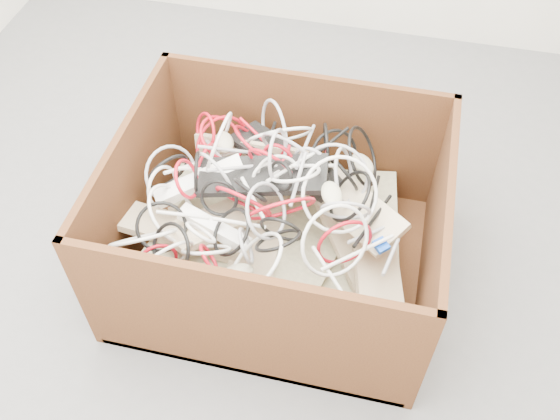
% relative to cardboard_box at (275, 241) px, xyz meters
% --- Properties ---
extents(ground, '(3.00, 3.00, 0.00)m').
position_rel_cardboard_box_xyz_m(ground, '(-0.25, 0.10, -0.15)').
color(ground, '#595A5C').
rests_on(ground, ground).
extents(cardboard_box, '(1.06, 0.89, 0.56)m').
position_rel_cardboard_box_xyz_m(cardboard_box, '(0.00, 0.00, 0.00)').
color(cardboard_box, '#371A0D').
rests_on(cardboard_box, ground).
extents(keyboard_pile, '(1.03, 0.78, 0.36)m').
position_rel_cardboard_box_xyz_m(keyboard_pile, '(0.00, 0.01, 0.13)').
color(keyboard_pile, beige).
rests_on(keyboard_pile, cardboard_box).
extents(mice_scatter, '(0.70, 0.62, 0.19)m').
position_rel_cardboard_box_xyz_m(mice_scatter, '(-0.03, 0.04, 0.22)').
color(mice_scatter, '#B8B394').
rests_on(mice_scatter, keyboard_pile).
extents(power_strip_left, '(0.29, 0.21, 0.13)m').
position_rel_cardboard_box_xyz_m(power_strip_left, '(-0.26, 0.02, 0.23)').
color(power_strip_left, white).
rests_on(power_strip_left, keyboard_pile).
extents(power_strip_right, '(0.26, 0.11, 0.08)m').
position_rel_cardboard_box_xyz_m(power_strip_right, '(-0.17, -0.13, 0.19)').
color(power_strip_right, white).
rests_on(power_strip_right, keyboard_pile).
extents(vga_plug, '(0.06, 0.06, 0.03)m').
position_rel_cardboard_box_xyz_m(vga_plug, '(0.36, -0.10, 0.21)').
color(vga_plug, '#0C3FBB').
rests_on(vga_plug, keyboard_pile).
extents(cable_tangle, '(0.89, 0.85, 0.44)m').
position_rel_cardboard_box_xyz_m(cable_tangle, '(-0.05, 0.02, 0.25)').
color(cable_tangle, '#B20C1B').
rests_on(cable_tangle, keyboard_pile).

